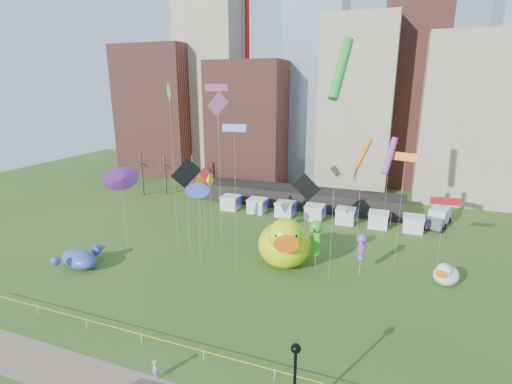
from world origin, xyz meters
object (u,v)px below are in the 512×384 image
at_px(big_duck, 284,242).
at_px(box_truck, 439,216).
at_px(lamppost, 295,375).
at_px(woman, 155,371).
at_px(seahorse_purple, 362,246).
at_px(seahorse_green, 316,235).
at_px(small_duck, 446,274).
at_px(whale_inflatable, 81,258).

relative_size(big_duck, box_truck, 1.37).
relative_size(lamppost, woman, 4.19).
bearing_deg(woman, seahorse_purple, 74.55).
height_order(seahorse_purple, box_truck, seahorse_purple).
xyz_separation_m(seahorse_green, box_truck, (14.82, 21.50, -2.89)).
distance_m(small_duck, seahorse_purple, 9.40).
bearing_deg(whale_inflatable, seahorse_green, 33.30).
bearing_deg(woman, big_duck, 94.09).
height_order(big_duck, seahorse_purple, big_duck).
distance_m(seahorse_green, woman, 23.36).
height_order(big_duck, seahorse_green, big_duck).
relative_size(big_duck, lamppost, 1.56).
height_order(big_duck, box_truck, big_duck).
relative_size(big_duck, seahorse_green, 1.55).
relative_size(whale_inflatable, lamppost, 1.15).
bearing_deg(whale_inflatable, box_truck, 50.51).
distance_m(seahorse_green, box_truck, 26.27).
relative_size(seahorse_purple, box_truck, 0.72).
bearing_deg(whale_inflatable, small_duck, 28.64).
relative_size(small_duck, whale_inflatable, 0.56).
bearing_deg(box_truck, big_duck, -113.67).
relative_size(lamppost, box_truck, 0.88).
xyz_separation_m(big_duck, woman, (-3.60, -21.33, -2.34)).
relative_size(seahorse_purple, whale_inflatable, 0.71).
xyz_separation_m(whale_inflatable, lamppost, (30.05, -12.45, 2.65)).
bearing_deg(lamppost, box_truck, 75.26).
distance_m(box_truck, woman, 48.72).
bearing_deg(seahorse_green, seahorse_purple, 22.90).
bearing_deg(lamppost, small_duck, 65.17).
height_order(whale_inflatable, lamppost, lamppost).
bearing_deg(woman, whale_inflatable, 160.92).
xyz_separation_m(big_duck, box_truck, (18.52, 22.07, -1.66)).
height_order(lamppost, woman, lamppost).
relative_size(whale_inflatable, woman, 4.83).
distance_m(small_duck, whale_inflatable, 42.24).
distance_m(seahorse_purple, woman, 25.71).
bearing_deg(small_duck, seahorse_purple, -149.95).
xyz_separation_m(big_duck, whale_inflatable, (-22.95, -8.88, -1.98)).
bearing_deg(small_duck, whale_inflatable, -141.27).
bearing_deg(lamppost, seahorse_green, 98.82).
height_order(small_duck, box_truck, box_truck).
distance_m(big_duck, small_duck, 18.08).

